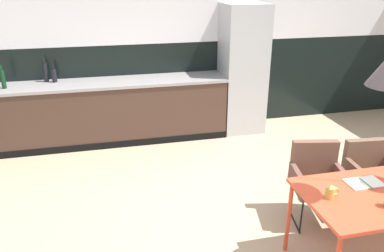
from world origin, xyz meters
The scene contains 11 objects.
ground_plane centered at (0.00, 0.00, 0.00)m, with size 9.68×9.68×0.00m, color tan.
back_wall_splashback_dark centered at (0.00, 2.90, 0.68)m, with size 7.45×0.12×1.36m, color black.
kitchen_counter centered at (-1.67, 2.54, 0.45)m, with size 3.84×0.63×0.91m.
refrigerator_column centered at (0.57, 2.54, 0.97)m, with size 0.63×0.60×1.94m, color #ADAFB2.
armchair_by_stool centered at (0.47, 0.11, 0.50)m, with size 0.56×0.55×0.80m.
armchair_corner_seat centered at (1.08, 0.10, 0.49)m, with size 0.53×0.51×0.75m.
open_book centered at (0.52, -0.50, 0.73)m, with size 0.29×0.18×0.02m.
mug_white_ceramic centered at (0.13, -0.62, 0.77)m, with size 0.11×0.07×0.09m.
bottle_spice_small centered at (-2.29, 2.73, 1.05)m, with size 0.06×0.06×0.34m.
bottle_oil_tall centered at (-2.80, 2.50, 1.04)m, with size 0.06×0.06×0.32m.
bottle_wine_green centered at (-2.18, 2.68, 1.01)m, with size 0.07×0.07×0.27m.
Camera 1 is at (-1.47, -2.81, 2.33)m, focal length 35.38 mm.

